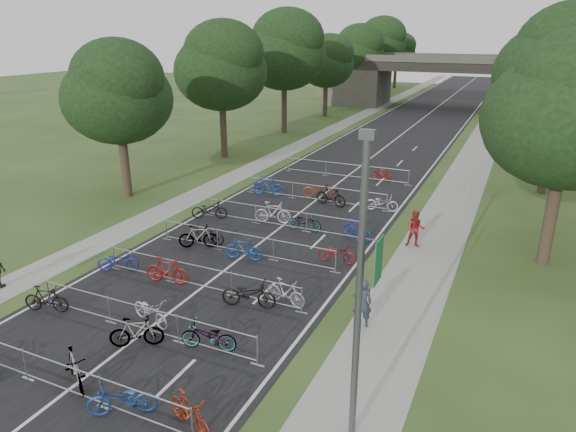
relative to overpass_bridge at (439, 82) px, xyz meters
name	(u,v)px	position (x,y,z in m)	size (l,w,h in m)	color
ground	(65,393)	(0.00, -65.00, -3.53)	(200.00, 200.00, 0.00)	#31451D
road	(414,125)	(0.00, -15.00, -3.53)	(11.00, 140.00, 0.01)	black
sidewalk_right	(489,131)	(8.00, -15.00, -3.53)	(3.00, 140.00, 0.01)	gray
sidewalk_left	(350,121)	(-7.50, -15.00, -3.53)	(2.00, 140.00, 0.01)	gray
lane_markings	(414,125)	(0.00, -15.00, -3.53)	(0.12, 140.00, 0.00)	silver
overpass_bridge	(439,82)	(0.00, 0.00, 0.00)	(31.00, 8.00, 7.05)	#46433E
lamppost	(360,293)	(8.33, -63.00, 0.75)	(0.61, 0.65, 8.21)	#4C4C51
tree_left_0	(118,95)	(-11.39, -49.07, 2.96)	(6.72, 6.72, 10.25)	#33261C
tree_right_0	(573,113)	(13.11, -49.07, 3.39)	(7.17, 7.17, 10.93)	#33261C
tree_left_1	(221,68)	(-11.39, -37.07, 3.77)	(7.56, 7.56, 11.53)	#33261C
tree_right_1	(565,70)	(13.11, -37.07, 4.37)	(8.18, 8.18, 12.47)	#33261C
tree_left_2	(285,52)	(-11.39, -25.07, 4.58)	(8.40, 8.40, 12.81)	#33261C
tree_right_2	(554,85)	(13.11, -25.07, 2.41)	(6.16, 6.16, 9.39)	#33261C
tree_left_3	(327,62)	(-11.39, -13.07, 2.96)	(6.72, 6.72, 10.25)	#33261C
tree_right_3	(553,64)	(13.11, -13.07, 3.39)	(7.17, 7.17, 10.93)	#33261C
tree_left_4	(357,51)	(-11.39, -1.07, 3.77)	(7.56, 7.56, 11.53)	#33261C
tree_right_4	(552,50)	(13.11, -1.07, 4.37)	(8.18, 8.18, 12.47)	#33261C
tree_left_5	(380,43)	(-11.39, 10.93, 4.58)	(8.40, 8.40, 12.81)	#33261C
tree_right_5	(548,61)	(13.11, 10.93, 2.41)	(6.16, 6.16, 9.39)	#33261C
tree_left_6	(397,51)	(-11.39, 22.93, 2.96)	(6.72, 6.72, 10.25)	#33261C
tree_right_6	(548,51)	(13.11, 22.93, 3.39)	(7.17, 7.17, 10.93)	#33261C
barrier_row_0	(62,378)	(0.00, -65.00, -2.99)	(9.70, 0.08, 1.10)	#A6A8AE
barrier_row_1	(143,319)	(0.00, -61.40, -2.99)	(9.70, 0.08, 1.10)	#A6A8AE
barrier_row_2	(200,277)	(0.00, -57.80, -2.99)	(9.70, 0.08, 1.10)	#A6A8AE
barrier_row_3	(245,244)	(0.00, -54.00, -2.99)	(9.70, 0.08, 1.10)	#A6A8AE
barrier_row_4	(281,218)	(0.00, -50.00, -2.99)	(9.70, 0.08, 1.10)	#A6A8AE
barrier_row_5	(315,193)	(0.00, -45.00, -2.99)	(9.70, 0.08, 1.10)	#A6A8AE
barrier_row_6	(346,171)	(0.00, -39.00, -2.99)	(9.70, 0.08, 1.10)	#A6A8AE
bike_1	(75,369)	(0.06, -64.55, -2.97)	(0.53, 1.89, 1.14)	#A6A8AE
bike_2	(122,400)	(2.23, -64.96, -3.03)	(0.67, 1.94, 1.02)	#1A4392
bike_3	(190,413)	(4.30, -64.67, -2.96)	(0.54, 1.91, 1.15)	maroon
bike_4	(46,299)	(-4.30, -61.79, -2.99)	(0.51, 1.80, 1.08)	black
bike_5	(151,311)	(-0.13, -60.81, -3.02)	(0.68, 1.96, 1.03)	#B1B2B9
bike_6	(136,332)	(0.38, -62.17, -2.98)	(0.52, 1.84, 1.11)	#A6A8AE
bike_7	(208,337)	(2.71, -61.32, -3.02)	(0.68, 1.95, 1.02)	#A6A8AE
bike_8	(118,261)	(-4.30, -57.88, -3.05)	(0.64, 1.85, 0.97)	navy
bike_9	(167,270)	(-1.58, -57.93, -2.94)	(0.56, 1.98, 1.19)	maroon
bike_10	(249,294)	(2.56, -58.24, -2.97)	(0.75, 2.16, 1.14)	black
bike_11	(286,292)	(3.77, -57.47, -2.99)	(0.51, 1.79, 1.08)	#A4A4AB
bike_12	(198,237)	(-2.51, -54.19, -2.95)	(0.55, 1.96, 1.18)	#A6A8AE
bike_13	(206,235)	(-2.41, -53.67, -3.03)	(0.67, 1.91, 1.00)	black
bike_14	(244,249)	(0.24, -54.51, -2.98)	(0.52, 1.84, 1.11)	navy
bike_15	(337,253)	(4.30, -52.95, -3.06)	(0.63, 1.80, 0.95)	maroon
bike_16	(209,210)	(-4.30, -50.44, -2.99)	(0.72, 2.05, 1.08)	black
bike_17	(273,213)	(-0.68, -49.60, -2.91)	(0.59, 2.08, 1.25)	#AAABB2
bike_18	(304,222)	(1.36, -49.88, -3.04)	(0.65, 1.87, 0.98)	#A6A8AE
bike_19	(357,229)	(4.30, -49.89, -2.98)	(0.52, 1.83, 1.10)	navy
bike_20	(268,186)	(-3.25, -45.08, -2.90)	(0.59, 2.10, 1.26)	navy
bike_21	(319,190)	(-0.02, -44.25, -2.98)	(0.73, 2.09, 1.10)	#943315
bike_22	(331,196)	(1.22, -45.41, -2.90)	(0.59, 2.10, 1.26)	black
bike_23	(382,203)	(4.30, -44.98, -3.03)	(0.67, 1.93, 1.01)	#B4B4BC
bike_27	(383,174)	(2.64, -38.62, -3.04)	(0.46, 1.64, 0.98)	maroon
pedestrian_a	(362,303)	(6.96, -57.76, -2.58)	(0.70, 0.46, 1.91)	#2B3341
pedestrian_b	(415,229)	(7.19, -49.60, -2.60)	(0.90, 0.70, 1.86)	maroon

